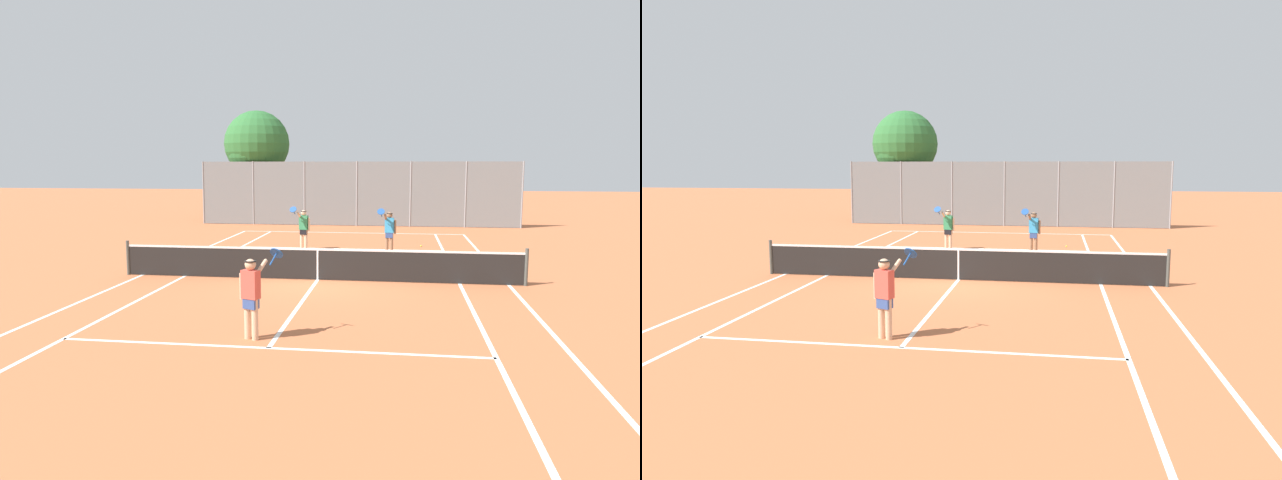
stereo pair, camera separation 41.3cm
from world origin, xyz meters
TOP-DOWN VIEW (x-y plane):
  - ground_plane at (0.00, 0.00)m, footprint 120.00×120.00m
  - court_line_markings at (0.00, 0.00)m, footprint 11.10×23.90m
  - tennis_net at (0.00, 0.00)m, footprint 12.00×0.10m
  - player_near_side at (-0.45, -5.89)m, footprint 0.84×0.69m
  - player_far_left at (-1.42, 5.90)m, footprint 0.75×0.72m
  - player_far_right at (2.00, 5.35)m, footprint 0.72×0.72m
  - loose_tennis_ball_0 at (3.29, 7.43)m, footprint 0.07×0.07m
  - loose_tennis_ball_1 at (-0.82, 0.90)m, footprint 0.07×0.07m
  - back_fence at (0.00, 15.23)m, footprint 17.81×0.08m
  - tree_behind_left at (-6.18, 16.93)m, footprint 3.89×3.89m

SIDE VIEW (x-z plane):
  - ground_plane at x=0.00m, z-range 0.00..0.00m
  - court_line_markings at x=0.00m, z-range 0.00..0.01m
  - loose_tennis_ball_0 at x=3.29m, z-range 0.00..0.07m
  - loose_tennis_ball_1 at x=-0.82m, z-range 0.00..0.07m
  - tennis_net at x=0.00m, z-range -0.03..1.04m
  - player_near_side at x=-0.45m, z-range 0.04..1.81m
  - player_far_left at x=-1.42m, z-range 0.04..1.81m
  - player_far_right at x=2.00m, z-range 0.04..1.81m
  - back_fence at x=0.00m, z-range 0.00..3.59m
  - tree_behind_left at x=-6.18m, z-range 1.21..7.78m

